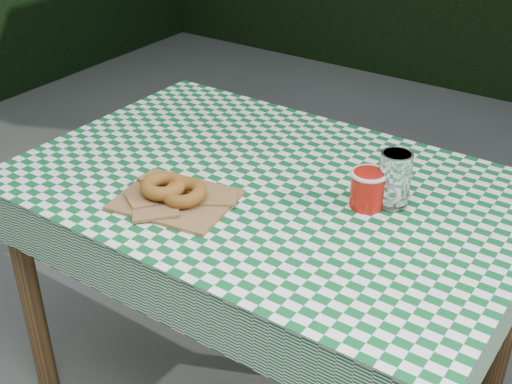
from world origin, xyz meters
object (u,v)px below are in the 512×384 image
Objects in this scene: paper_bag at (176,199)px; coffee_mug at (368,189)px; drinking_glass at (394,180)px; table at (267,299)px.

coffee_mug reaches higher than paper_bag.
coffee_mug is 0.07m from drinking_glass.
coffee_mug is at bearing 31.44° from paper_bag.
paper_bag is 0.46m from coffee_mug.
table is 0.46m from paper_bag.
drinking_glass is at bearing 32.54° from paper_bag.
paper_bag is at bearing -147.46° from drinking_glass.
table is 4.70× the size of paper_bag.
drinking_glass reaches higher than table.
paper_bag is (-0.13, -0.21, 0.39)m from table.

